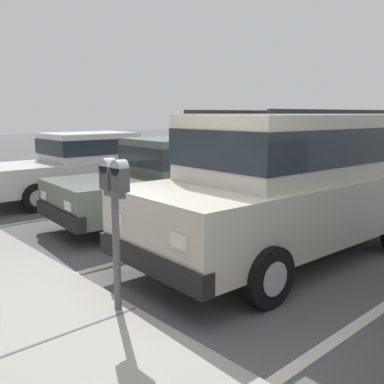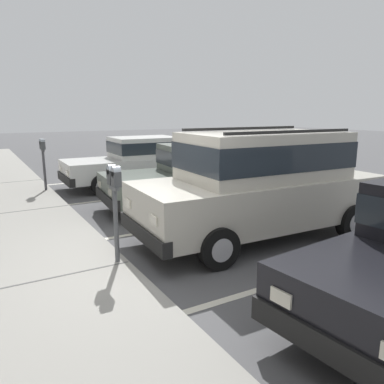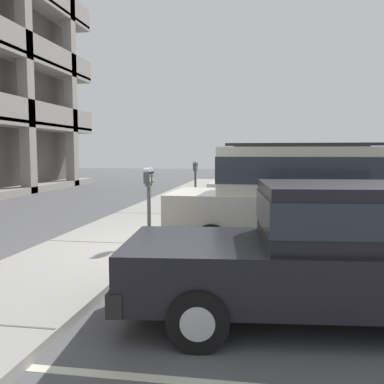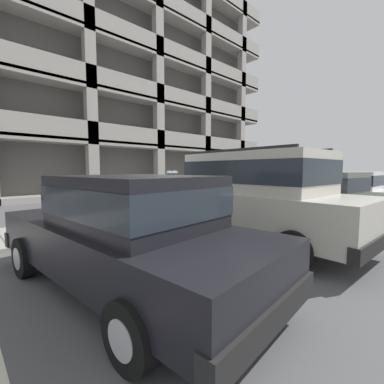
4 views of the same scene
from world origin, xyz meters
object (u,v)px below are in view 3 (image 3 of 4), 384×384
silver_suv (299,195)px  dark_hatchback (299,196)px  red_sedan (336,249)px  parking_meter_far (195,172)px  parking_meter_near (149,187)px  blue_coupe (282,186)px

silver_suv → dark_hatchback: (2.65, -0.22, -0.27)m
red_sedan → parking_meter_far: parking_meter_far is taller
red_sedan → parking_meter_near: bearing=37.9°
parking_meter_near → silver_suv: bearing=-88.8°
silver_suv → red_sedan: (-3.20, -0.13, -0.27)m
red_sedan → parking_meter_near: 4.33m
red_sedan → parking_meter_far: size_ratio=3.15×
red_sedan → silver_suv: bearing=-3.0°
silver_suv → parking_meter_near: bearing=93.5°
red_sedan → parking_meter_far: (9.20, 2.98, 0.39)m
silver_suv → dark_hatchback: bearing=-2.5°
silver_suv → parking_meter_near: size_ratio=3.32×
silver_suv → blue_coupe: silver_suv is taller
red_sedan → blue_coupe: size_ratio=1.02×
parking_meter_near → parking_meter_far: bearing=0.2°
red_sedan → parking_meter_near: size_ratio=3.16×
silver_suv → blue_coupe: 5.84m
dark_hatchback → parking_meter_near: bearing=136.7°
blue_coupe → red_sedan: bearing=-178.0°
parking_meter_near → parking_meter_far: 6.05m
silver_suv → parking_meter_far: silver_suv is taller
dark_hatchback → red_sedan: bearing=-175.8°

